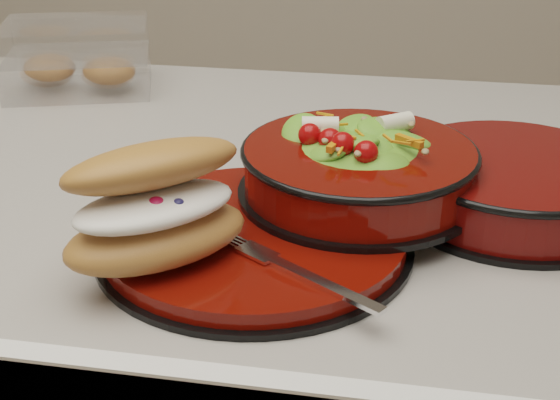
% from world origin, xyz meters
% --- Properties ---
extents(dinner_plate, '(0.29, 0.29, 0.02)m').
position_xyz_m(dinner_plate, '(0.05, -0.18, 0.91)').
color(dinner_plate, black).
rests_on(dinner_plate, island_counter).
extents(salad_bowl, '(0.23, 0.23, 0.10)m').
position_xyz_m(salad_bowl, '(0.14, -0.09, 0.96)').
color(salad_bowl, black).
rests_on(salad_bowl, dinner_plate).
extents(croissant, '(0.17, 0.18, 0.10)m').
position_xyz_m(croissant, '(-0.01, -0.24, 0.97)').
color(croissant, '#B67037').
rests_on(croissant, dinner_plate).
extents(fork, '(0.13, 0.09, 0.00)m').
position_xyz_m(fork, '(0.11, -0.25, 0.92)').
color(fork, silver).
rests_on(fork, dinner_plate).
extents(pastry_box, '(0.23, 0.20, 0.09)m').
position_xyz_m(pastry_box, '(-0.29, 0.23, 0.95)').
color(pastry_box, white).
rests_on(pastry_box, island_counter).
extents(extra_bowl, '(0.23, 0.23, 0.05)m').
position_xyz_m(extra_bowl, '(0.29, -0.06, 0.93)').
color(extra_bowl, black).
rests_on(extra_bowl, island_counter).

